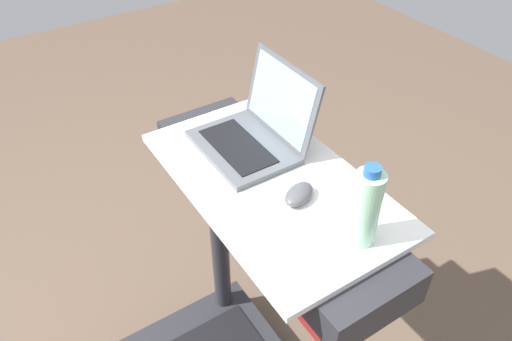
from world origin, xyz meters
TOP-DOWN VIEW (x-y plane):
  - desk_board at (0.00, 0.70)m, footprint 0.75×0.44m
  - laptop at (-0.15, 0.74)m, footprint 0.30×0.27m
  - computer_mouse at (0.11, 0.71)m, footprint 0.09×0.12m
  - water_bottle at (0.29, 0.75)m, footprint 0.07×0.07m

SIDE VIEW (x-z plane):
  - desk_board at x=0.00m, z-range 1.08..1.10m
  - computer_mouse at x=0.11m, z-range 1.10..1.13m
  - laptop at x=-0.15m, z-range 1.03..1.26m
  - water_bottle at x=0.29m, z-range 1.09..1.31m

